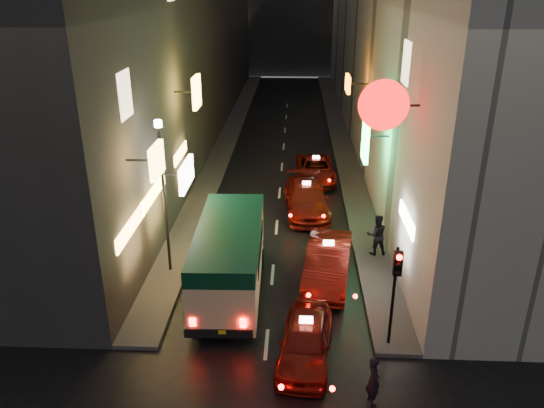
# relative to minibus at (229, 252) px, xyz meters

# --- Properties ---
(building_left) EXTENTS (7.56, 52.00, 18.00)m
(building_left) POSITION_rel_minibus_xyz_m (-6.46, 22.48, 7.22)
(building_left) COLOR #353230
(building_left) RESTS_ON ground
(building_right) EXTENTS (8.07, 52.00, 18.00)m
(building_right) POSITION_rel_minibus_xyz_m (9.54, 22.48, 7.22)
(building_right) COLOR #ACA79D
(building_right) RESTS_ON ground
(sidewalk_left) EXTENTS (1.50, 52.00, 0.15)m
(sidewalk_left) POSITION_rel_minibus_xyz_m (-2.71, 22.49, -1.70)
(sidewalk_left) COLOR #4A4845
(sidewalk_left) RESTS_ON ground
(sidewalk_right) EXTENTS (1.50, 52.00, 0.15)m
(sidewalk_right) POSITION_rel_minibus_xyz_m (5.79, 22.49, -1.70)
(sidewalk_right) COLOR #4A4845
(sidewalk_right) RESTS_ON ground
(minibus) EXTENTS (2.44, 6.59, 2.82)m
(minibus) POSITION_rel_minibus_xyz_m (0.00, 0.00, 0.00)
(minibus) COLOR beige
(minibus) RESTS_ON ground
(taxi_near) EXTENTS (2.57, 5.16, 1.75)m
(taxi_near) POSITION_rel_minibus_xyz_m (2.80, -3.63, -0.99)
(taxi_near) COLOR maroon
(taxi_near) RESTS_ON ground
(taxi_second) EXTENTS (3.13, 6.05, 2.01)m
(taxi_second) POSITION_rel_minibus_xyz_m (3.74, 1.17, -0.86)
(taxi_second) COLOR maroon
(taxi_second) RESTS_ON ground
(taxi_third) EXTENTS (2.74, 5.70, 1.92)m
(taxi_third) POSITION_rel_minibus_xyz_m (2.98, 7.91, -0.90)
(taxi_third) COLOR maroon
(taxi_third) RESTS_ON ground
(taxi_far) EXTENTS (2.24, 4.99, 1.73)m
(taxi_far) POSITION_rel_minibus_xyz_m (3.62, 12.71, -1.00)
(taxi_far) COLOR maroon
(taxi_far) RESTS_ON ground
(pedestrian_crossing) EXTENTS (0.53, 0.67, 1.77)m
(pedestrian_crossing) POSITION_rel_minibus_xyz_m (4.67, -5.46, -0.90)
(pedestrian_crossing) COLOR black
(pedestrian_crossing) RESTS_ON ground
(pedestrian_sidewalk) EXTENTS (0.83, 0.58, 2.05)m
(pedestrian_sidewalk) POSITION_rel_minibus_xyz_m (5.92, 3.22, -0.61)
(pedestrian_sidewalk) COLOR black
(pedestrian_sidewalk) RESTS_ON sidewalk_right
(traffic_light) EXTENTS (0.26, 0.43, 3.50)m
(traffic_light) POSITION_rel_minibus_xyz_m (5.54, -3.04, 0.91)
(traffic_light) COLOR black
(traffic_light) RESTS_ON sidewalk_right
(lamp_post) EXTENTS (0.28, 0.28, 6.22)m
(lamp_post) POSITION_rel_minibus_xyz_m (-2.66, 1.49, 1.94)
(lamp_post) COLOR black
(lamp_post) RESTS_ON sidewalk_left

